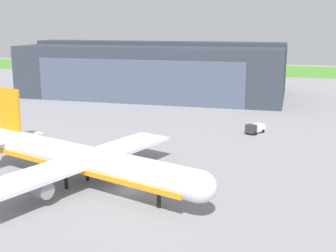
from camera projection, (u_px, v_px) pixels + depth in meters
The scene contains 5 objects.
ground_plane at pixel (128, 191), 66.70m from camera, with size 440.00×440.00×0.00m, color gray.
grass_field_strip at pixel (248, 70), 237.52m from camera, with size 440.00×56.00×0.08m, color #488A2E.
maintenance_hangar at pixel (157, 69), 155.19m from camera, with size 85.95×42.15×18.18m.
airliner_near_left at pixel (84, 160), 67.42m from camera, with size 42.26×38.07×13.65m.
baggage_tug at pixel (255, 128), 101.09m from camera, with size 4.27×5.48×2.25m.
Camera 1 is at (22.35, -59.05, 24.29)m, focal length 48.11 mm.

